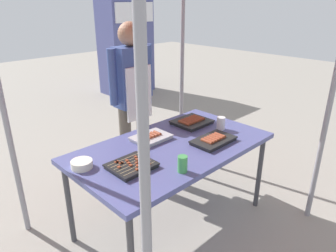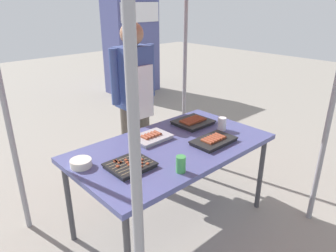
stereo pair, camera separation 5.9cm
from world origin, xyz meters
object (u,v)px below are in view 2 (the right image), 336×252
at_px(tray_meat_skewers, 130,165).
at_px(condiment_bowl, 81,163).
at_px(stall_table, 172,151).
at_px(drink_cup_by_wok, 181,164).
at_px(drink_cup_near_edge, 222,124).
at_px(vendor_woman, 134,91).
at_px(neighbor_stall_left, 131,43).
at_px(tray_pork_links, 193,122).
at_px(tray_spring_rolls, 214,141).
at_px(tray_grilled_sausages, 151,137).

distance_m(tray_meat_skewers, condiment_bowl, 0.34).
distance_m(stall_table, drink_cup_by_wok, 0.43).
distance_m(drink_cup_near_edge, drink_cup_by_wok, 0.83).
relative_size(tray_meat_skewers, drink_cup_near_edge, 2.62).
relative_size(condiment_bowl, drink_cup_by_wok, 1.29).
bearing_deg(vendor_woman, neighbor_stall_left, -126.06).
xyz_separation_m(tray_meat_skewers, neighbor_stall_left, (2.79, 3.73, 0.24)).
relative_size(tray_pork_links, tray_spring_rolls, 0.90).
xyz_separation_m(tray_grilled_sausages, condiment_bowl, (-0.65, -0.02, 0.01)).
relative_size(vendor_woman, neighbor_stall_left, 0.82).
bearing_deg(neighbor_stall_left, tray_spring_rolls, -117.99).
xyz_separation_m(tray_grilled_sausages, tray_pork_links, (0.51, 0.00, 0.00)).
height_order(drink_cup_near_edge, neighbor_stall_left, neighbor_stall_left).
xyz_separation_m(tray_spring_rolls, drink_cup_by_wok, (-0.52, -0.14, 0.04)).
relative_size(tray_grilled_sausages, tray_spring_rolls, 0.85).
height_order(tray_grilled_sausages, tray_spring_rolls, same).
xyz_separation_m(tray_grilled_sausages, tray_spring_rolls, (0.33, -0.39, 0.00)).
bearing_deg(tray_pork_links, drink_cup_near_edge, -72.15).
distance_m(stall_table, tray_meat_skewers, 0.47).
bearing_deg(tray_meat_skewers, tray_pork_links, 15.79).
relative_size(tray_spring_rolls, neighbor_stall_left, 0.18).
height_order(stall_table, tray_pork_links, tray_pork_links).
xyz_separation_m(tray_grilled_sausages, vendor_woman, (0.30, 0.62, 0.21)).
relative_size(tray_meat_skewers, drink_cup_by_wok, 2.58).
relative_size(stall_table, vendor_woman, 0.97).
bearing_deg(tray_grilled_sausages, vendor_woman, 63.86).
relative_size(tray_meat_skewers, tray_spring_rolls, 0.82).
xyz_separation_m(tray_meat_skewers, drink_cup_near_edge, (1.00, -0.01, 0.04)).
bearing_deg(vendor_woman, tray_grilled_sausages, 63.86).
bearing_deg(drink_cup_by_wok, tray_meat_skewers, 127.59).
bearing_deg(drink_cup_by_wok, drink_cup_near_edge, 19.01).
height_order(drink_cup_near_edge, drink_cup_by_wok, drink_cup_by_wok).
xyz_separation_m(stall_table, tray_pork_links, (0.46, 0.20, 0.07)).
xyz_separation_m(tray_spring_rolls, neighbor_stall_left, (2.06, 3.87, 0.24)).
xyz_separation_m(tray_meat_skewers, drink_cup_by_wok, (0.22, -0.28, 0.04)).
distance_m(tray_pork_links, drink_cup_near_edge, 0.28).
height_order(condiment_bowl, neighbor_stall_left, neighbor_stall_left).
bearing_deg(vendor_woman, drink_cup_by_wok, 66.80).
bearing_deg(tray_meat_skewers, condiment_bowl, 135.36).
bearing_deg(tray_grilled_sausages, tray_spring_rolls, -50.37).
height_order(drink_cup_by_wok, neighbor_stall_left, neighbor_stall_left).
xyz_separation_m(stall_table, tray_spring_rolls, (0.27, -0.20, 0.07)).
height_order(stall_table, neighbor_stall_left, neighbor_stall_left).
bearing_deg(condiment_bowl, tray_spring_rolls, -21.11).
height_order(tray_pork_links, condiment_bowl, condiment_bowl).
height_order(stall_table, drink_cup_near_edge, drink_cup_near_edge).
bearing_deg(tray_meat_skewers, stall_table, 7.37).
bearing_deg(vendor_woman, tray_spring_rolls, 91.20).
height_order(condiment_bowl, drink_cup_near_edge, drink_cup_near_edge).
height_order(stall_table, tray_grilled_sausages, tray_grilled_sausages).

